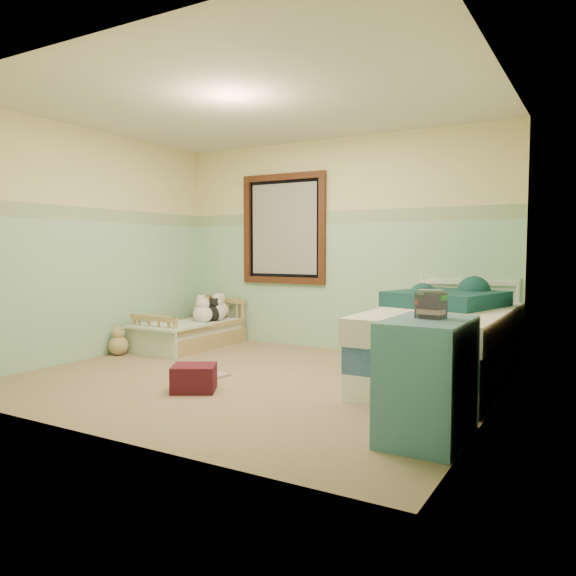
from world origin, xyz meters
The scene contains 33 objects.
floor centered at (0.00, 0.00, -0.01)m, with size 4.20×3.60×0.02m, color #9C7A57.
ceiling centered at (0.00, 0.00, 2.51)m, with size 4.20×3.60×0.02m, color beige.
wall_back centered at (0.00, 1.80, 1.25)m, with size 4.20×0.04×2.50m, color beige.
wall_front centered at (0.00, -1.80, 1.25)m, with size 4.20×0.04×2.50m, color beige.
wall_left centered at (-2.10, 0.00, 1.25)m, with size 0.04×3.60×2.50m, color beige.
wall_right centered at (2.10, 0.00, 1.25)m, with size 0.04×3.60×2.50m, color beige.
wainscot_mint centered at (0.00, 1.79, 0.75)m, with size 4.20×0.01×1.50m, color #97CDA0.
border_strip centered at (0.00, 1.79, 1.57)m, with size 4.20×0.01×0.15m, color #588462.
window_frame centered at (-0.70, 1.76, 1.45)m, with size 1.16×0.06×1.36m, color black.
window_blinds centered at (-0.70, 1.77, 1.45)m, with size 0.92×0.01×1.12m, color #AFB0A8.
toddler_bed_frame centered at (-1.59, 1.05, 0.09)m, with size 0.68×1.37×0.18m, color #A17749.
toddler_mattress centered at (-1.59, 1.05, 0.24)m, with size 0.62×1.31×0.12m, color silver.
patchwork_quilt centered at (-1.59, 0.63, 0.31)m, with size 0.74×0.68×0.03m, color #78AEDC.
plush_bed_brown centered at (-1.74, 1.55, 0.40)m, with size 0.20×0.20×0.20m, color brown.
plush_bed_white centered at (-1.54, 1.55, 0.41)m, with size 0.22×0.22×0.22m, color white.
plush_bed_tan centered at (-1.69, 1.33, 0.38)m, with size 0.17×0.17×0.17m, color tan.
plush_bed_dark centered at (-1.46, 1.33, 0.39)m, with size 0.20×0.20×0.20m, color black.
plush_floor_cream centered at (-1.75, 0.64, 0.13)m, with size 0.27×0.27×0.27m, color silver.
plush_floor_tan centered at (-1.95, 0.21, 0.11)m, with size 0.22×0.22×0.22m, color tan.
twin_bed_frame centered at (1.55, 0.76, 0.11)m, with size 1.04×2.08×0.22m, color white.
twin_boxspring centered at (1.55, 0.76, 0.33)m, with size 1.04×2.08×0.22m, color navy.
twin_mattress centered at (1.55, 0.76, 0.55)m, with size 1.08×2.12×0.22m, color silver.
teal_blanket centered at (1.50, 1.06, 0.73)m, with size 0.88×0.94×0.14m, color #0D3B36.
dresser centered at (1.85, -0.77, 0.38)m, with size 0.48×0.76×0.76m, color teal.
book_stack centered at (1.85, -0.73, 0.84)m, with size 0.16×0.13×0.16m, color #482628.
red_pillow centered at (-0.18, -0.60, 0.11)m, with size 0.36×0.31×0.22m, color maroon.
floor_book centered at (-0.38, -0.07, 0.01)m, with size 0.25×0.19×0.02m, color #FCA53D.
extra_plush_0 centered at (-1.51, 1.14, 0.40)m, with size 0.20×0.20×0.20m, color silver.
extra_plush_1 centered at (-1.47, 1.15, 0.40)m, with size 0.20×0.20×0.20m, color white.
extra_plush_2 centered at (-1.77, 1.47, 0.40)m, with size 0.21×0.21×0.21m, color white.
extra_plush_3 centered at (-1.51, 1.35, 0.39)m, with size 0.18×0.18×0.18m, color brown.
extra_plush_4 centered at (-1.44, 1.38, 0.40)m, with size 0.22×0.22×0.22m, color silver.
extra_plush_5 centered at (-1.75, 1.52, 0.39)m, with size 0.19×0.19×0.19m, color tan.
Camera 1 is at (2.81, -4.19, 1.19)m, focal length 34.49 mm.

